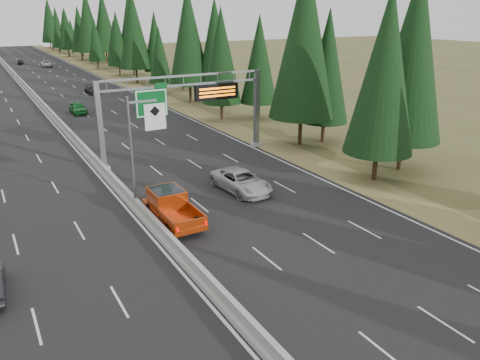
% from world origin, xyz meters
% --- Properties ---
extents(road, '(32.00, 260.00, 0.08)m').
position_xyz_m(road, '(0.00, 80.00, 0.04)').
color(road, black).
rests_on(road, ground).
extents(shoulder_right, '(3.60, 260.00, 0.06)m').
position_xyz_m(shoulder_right, '(17.80, 80.00, 0.03)').
color(shoulder_right, olive).
rests_on(shoulder_right, ground).
extents(median_barrier, '(0.70, 260.00, 0.85)m').
position_xyz_m(median_barrier, '(0.00, 80.00, 0.41)').
color(median_barrier, gray).
rests_on(median_barrier, road).
extents(sign_gantry, '(16.75, 0.98, 7.80)m').
position_xyz_m(sign_gantry, '(8.92, 34.88, 5.27)').
color(sign_gantry, slate).
rests_on(sign_gantry, road).
extents(hov_sign_pole, '(2.80, 0.50, 8.00)m').
position_xyz_m(hov_sign_pole, '(0.58, 24.97, 4.72)').
color(hov_sign_pole, slate).
rests_on(hov_sign_pole, road).
extents(tree_row_right, '(12.18, 242.33, 18.83)m').
position_xyz_m(tree_row_right, '(21.94, 76.65, 9.04)').
color(tree_row_right, black).
rests_on(tree_row_right, ground).
extents(silver_minivan, '(3.12, 6.04, 1.63)m').
position_xyz_m(silver_minivan, '(8.29, 24.41, 0.89)').
color(silver_minivan, '#AFB0B4').
rests_on(silver_minivan, road).
extents(red_pickup, '(2.21, 6.19, 2.02)m').
position_xyz_m(red_pickup, '(1.50, 22.21, 1.20)').
color(red_pickup, black).
rests_on(red_pickup, road).
extents(car_ahead_green, '(1.97, 4.70, 1.59)m').
position_xyz_m(car_ahead_green, '(3.54, 61.17, 0.87)').
color(car_ahead_green, '#166124').
rests_on(car_ahead_green, road).
extents(car_ahead_dkred, '(1.88, 4.58, 1.47)m').
position_xyz_m(car_ahead_dkred, '(12.43, 58.77, 0.82)').
color(car_ahead_dkred, '#530B1C').
rests_on(car_ahead_dkred, road).
extents(car_ahead_dkgrey, '(2.00, 4.64, 1.33)m').
position_xyz_m(car_ahead_dkgrey, '(9.15, 76.74, 0.75)').
color(car_ahead_dkgrey, black).
rests_on(car_ahead_dkgrey, road).
extents(car_ahead_white, '(2.96, 5.75, 1.55)m').
position_xyz_m(car_ahead_white, '(8.98, 124.23, 0.86)').
color(car_ahead_white, '#BABABA').
rests_on(car_ahead_white, road).
extents(car_ahead_far, '(1.87, 3.94, 1.30)m').
position_xyz_m(car_ahead_far, '(3.86, 134.09, 0.73)').
color(car_ahead_far, black).
rests_on(car_ahead_far, road).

